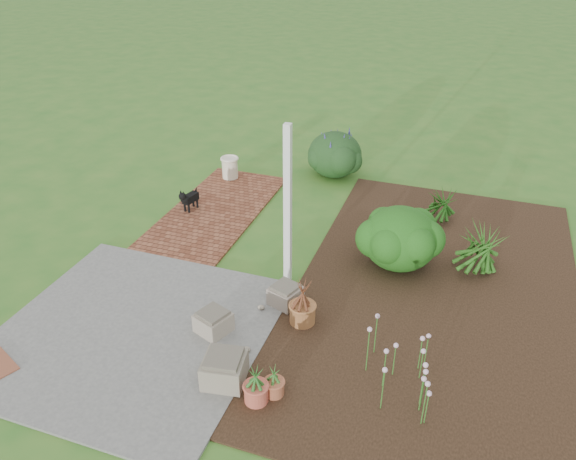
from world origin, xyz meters
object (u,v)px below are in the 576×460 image
(black_dog, at_px, (189,198))
(cream_ceramic_urn, at_px, (230,168))
(evergreen_shrub, at_px, (400,237))
(stone_trough_near, at_px, (224,370))

(black_dog, relative_size, cream_ceramic_urn, 1.13)
(cream_ceramic_urn, xyz_separation_m, evergreen_shrub, (3.86, -2.09, 0.27))
(stone_trough_near, height_order, cream_ceramic_urn, cream_ceramic_urn)
(stone_trough_near, height_order, black_dog, black_dog)
(stone_trough_near, relative_size, evergreen_shrub, 0.42)
(black_dog, relative_size, evergreen_shrub, 0.42)
(black_dog, xyz_separation_m, cream_ceramic_urn, (0.11, 1.58, -0.04))
(stone_trough_near, relative_size, black_dog, 1.00)
(stone_trough_near, height_order, evergreen_shrub, evergreen_shrub)
(black_dog, height_order, evergreen_shrub, evergreen_shrub)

